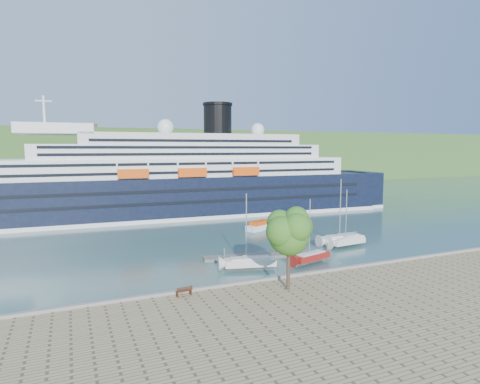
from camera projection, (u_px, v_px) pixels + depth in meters
The scene contains 12 objects.
ground at pixel (314, 281), 49.05m from camera, with size 400.00×400.00×0.00m, color #2F5553.
far_hillside at pixel (133, 157), 180.23m from camera, with size 400.00×50.00×24.00m, color #2E5020.
quay_coping at pixel (315, 272), 48.74m from camera, with size 220.00×0.50×0.30m, color slate.
cruise_ship at pixel (166, 159), 94.18m from camera, with size 120.97×17.62×27.17m, color black, non-canonical shape.
park_bench at pixel (184, 290), 41.24m from camera, with size 1.75×0.72×1.12m, color #3E2111, non-canonical shape.
promenade_tree at pixel (289, 245), 42.67m from camera, with size 5.86×5.86×9.70m, color #295B18, non-canonical shape.
floating_pontoon at pixel (264, 256), 59.72m from camera, with size 18.17×2.22×0.40m, color #66615B, non-canonical shape.
sailboat_white_near at pixel (250, 234), 53.03m from camera, with size 7.57×2.10×9.78m, color silver, non-canonical shape.
sailboat_red at pixel (312, 232), 56.26m from camera, with size 6.75×1.87×8.71m, color maroon, non-canonical shape.
sailboat_white_far at pixel (348, 219), 65.59m from camera, with size 7.01×1.95×9.05m, color silver, non-canonical shape.
tender_launch at pixel (260, 225), 79.69m from camera, with size 6.57×2.25×1.81m, color #E64C0D, non-canonical shape.
sailboat_extra at pixel (343, 214), 66.28m from camera, with size 8.22×2.28×10.61m, color silver, non-canonical shape.
Camera 1 is at (-27.09, -40.15, 16.14)m, focal length 30.00 mm.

